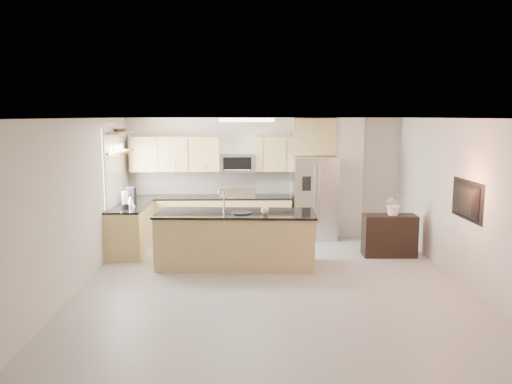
{
  "coord_description": "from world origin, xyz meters",
  "views": [
    {
      "loc": [
        -0.45,
        -7.71,
        2.63
      ],
      "look_at": [
        -0.24,
        1.3,
        1.26
      ],
      "focal_mm": 35.0,
      "sensor_mm": 36.0,
      "label": 1
    }
  ],
  "objects_px": {
    "island": "(236,239)",
    "cup": "(265,211)",
    "microwave": "(237,163)",
    "bowl": "(120,129)",
    "refrigerator": "(314,198)",
    "television": "(462,200)",
    "coffee_maker": "(131,196)",
    "credenza": "(389,235)",
    "platter": "(242,213)",
    "range": "(238,217)",
    "kettle": "(131,201)",
    "flower_vase": "(394,198)",
    "blender": "(125,201)"
  },
  "relations": [
    {
      "from": "refrigerator",
      "to": "coffee_maker",
      "type": "bearing_deg",
      "value": -167.84
    },
    {
      "from": "microwave",
      "to": "bowl",
      "type": "relative_size",
      "value": 2.32
    },
    {
      "from": "kettle",
      "to": "coffee_maker",
      "type": "relative_size",
      "value": 0.73
    },
    {
      "from": "refrigerator",
      "to": "coffee_maker",
      "type": "height_order",
      "value": "refrigerator"
    },
    {
      "from": "island",
      "to": "coffee_maker",
      "type": "bearing_deg",
      "value": 153.61
    },
    {
      "from": "platter",
      "to": "flower_vase",
      "type": "xyz_separation_m",
      "value": [
        2.85,
        0.63,
        0.14
      ]
    },
    {
      "from": "microwave",
      "to": "coffee_maker",
      "type": "height_order",
      "value": "microwave"
    },
    {
      "from": "credenza",
      "to": "bowl",
      "type": "relative_size",
      "value": 3.01
    },
    {
      "from": "flower_vase",
      "to": "blender",
      "type": "bearing_deg",
      "value": 179.12
    },
    {
      "from": "cup",
      "to": "credenza",
      "type": "bearing_deg",
      "value": 16.83
    },
    {
      "from": "range",
      "to": "bowl",
      "type": "height_order",
      "value": "bowl"
    },
    {
      "from": "range",
      "to": "blender",
      "type": "distance_m",
      "value": 2.59
    },
    {
      "from": "coffee_maker",
      "to": "refrigerator",
      "type": "bearing_deg",
      "value": 12.16
    },
    {
      "from": "range",
      "to": "microwave",
      "type": "xyz_separation_m",
      "value": [
        0.0,
        0.12,
        1.16
      ]
    },
    {
      "from": "cup",
      "to": "television",
      "type": "xyz_separation_m",
      "value": [
        3.01,
        -0.91,
        0.33
      ]
    },
    {
      "from": "range",
      "to": "platter",
      "type": "xyz_separation_m",
      "value": [
        0.1,
        -2.13,
        0.5
      ]
    },
    {
      "from": "credenza",
      "to": "coffee_maker",
      "type": "bearing_deg",
      "value": 173.59
    },
    {
      "from": "blender",
      "to": "kettle",
      "type": "relative_size",
      "value": 1.38
    },
    {
      "from": "credenza",
      "to": "platter",
      "type": "xyz_separation_m",
      "value": [
        -2.8,
        -0.65,
        0.58
      ]
    },
    {
      "from": "island",
      "to": "platter",
      "type": "relative_size",
      "value": 7.8
    },
    {
      "from": "platter",
      "to": "coffee_maker",
      "type": "xyz_separation_m",
      "value": [
        -2.19,
        1.28,
        0.1
      ]
    },
    {
      "from": "island",
      "to": "cup",
      "type": "relative_size",
      "value": 20.97
    },
    {
      "from": "bowl",
      "to": "television",
      "type": "height_order",
      "value": "bowl"
    },
    {
      "from": "microwave",
      "to": "island",
      "type": "height_order",
      "value": "microwave"
    },
    {
      "from": "credenza",
      "to": "flower_vase",
      "type": "distance_m",
      "value": 0.72
    },
    {
      "from": "island",
      "to": "bowl",
      "type": "distance_m",
      "value": 3.17
    },
    {
      "from": "island",
      "to": "blender",
      "type": "bearing_deg",
      "value": 166.74
    },
    {
      "from": "kettle",
      "to": "credenza",
      "type": "bearing_deg",
      "value": -3.28
    },
    {
      "from": "bowl",
      "to": "range",
      "type": "bearing_deg",
      "value": 20.6
    },
    {
      "from": "range",
      "to": "credenza",
      "type": "relative_size",
      "value": 1.15
    },
    {
      "from": "blender",
      "to": "kettle",
      "type": "height_order",
      "value": "blender"
    },
    {
      "from": "bowl",
      "to": "coffee_maker",
      "type": "bearing_deg",
      "value": -3.47
    },
    {
      "from": "credenza",
      "to": "coffee_maker",
      "type": "height_order",
      "value": "coffee_maker"
    },
    {
      "from": "kettle",
      "to": "range",
      "type": "bearing_deg",
      "value": 30.7
    },
    {
      "from": "microwave",
      "to": "cup",
      "type": "bearing_deg",
      "value": -77.89
    },
    {
      "from": "range",
      "to": "platter",
      "type": "bearing_deg",
      "value": -87.34
    },
    {
      "from": "microwave",
      "to": "bowl",
      "type": "xyz_separation_m",
      "value": [
        -2.25,
        -0.97,
        0.75
      ]
    },
    {
      "from": "refrigerator",
      "to": "television",
      "type": "distance_m",
      "value": 3.62
    },
    {
      "from": "cup",
      "to": "blender",
      "type": "xyz_separation_m",
      "value": [
        -2.58,
        0.78,
        0.05
      ]
    },
    {
      "from": "blender",
      "to": "credenza",
      "type": "bearing_deg",
      "value": -0.65
    },
    {
      "from": "range",
      "to": "bowl",
      "type": "relative_size",
      "value": 3.48
    },
    {
      "from": "range",
      "to": "cup",
      "type": "bearing_deg",
      "value": -77.23
    },
    {
      "from": "microwave",
      "to": "platter",
      "type": "xyz_separation_m",
      "value": [
        0.1,
        -2.26,
        -0.66
      ]
    },
    {
      "from": "credenza",
      "to": "cup",
      "type": "bearing_deg",
      "value": -162.39
    },
    {
      "from": "range",
      "to": "cup",
      "type": "height_order",
      "value": "range"
    },
    {
      "from": "kettle",
      "to": "coffee_maker",
      "type": "distance_m",
      "value": 0.36
    },
    {
      "from": "island",
      "to": "platter",
      "type": "height_order",
      "value": "island"
    },
    {
      "from": "cup",
      "to": "platter",
      "type": "xyz_separation_m",
      "value": [
        -0.4,
        0.07,
        -0.04
      ]
    },
    {
      "from": "bowl",
      "to": "microwave",
      "type": "bearing_deg",
      "value": 23.32
    },
    {
      "from": "microwave",
      "to": "television",
      "type": "height_order",
      "value": "microwave"
    }
  ]
}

